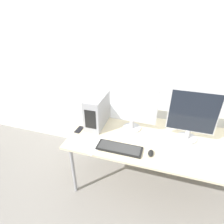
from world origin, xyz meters
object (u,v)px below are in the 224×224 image
(monitor_right_near, at_px, (192,115))
(keyboard, at_px, (119,148))
(monitor_main, at_px, (133,107))
(mouse, at_px, (151,153))
(cell_phone, at_px, (79,130))
(pc_tower, at_px, (97,111))

(monitor_right_near, xyz_separation_m, keyboard, (-0.68, -0.40, -0.30))
(monitor_main, bearing_deg, keyboard, -96.53)
(monitor_right_near, height_order, mouse, monitor_right_near)
(keyboard, distance_m, mouse, 0.33)
(monitor_main, relative_size, monitor_right_near, 0.96)
(monitor_main, height_order, mouse, monitor_main)
(mouse, bearing_deg, monitor_right_near, 46.73)
(monitor_right_near, height_order, cell_phone, monitor_right_near)
(pc_tower, relative_size, monitor_right_near, 0.73)
(monitor_right_near, bearing_deg, pc_tower, -179.14)
(monitor_main, height_order, monitor_right_near, monitor_right_near)
(pc_tower, xyz_separation_m, cell_phone, (-0.17, -0.19, -0.19))
(monitor_main, relative_size, keyboard, 1.19)
(keyboard, height_order, mouse, mouse)
(keyboard, distance_m, cell_phone, 0.59)
(monitor_main, bearing_deg, mouse, -54.71)
(pc_tower, distance_m, mouse, 0.82)
(keyboard, bearing_deg, mouse, 2.59)
(monitor_right_near, relative_size, keyboard, 1.23)
(pc_tower, height_order, cell_phone, pc_tower)
(monitor_right_near, bearing_deg, monitor_main, 178.75)
(monitor_main, bearing_deg, pc_tower, -176.06)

